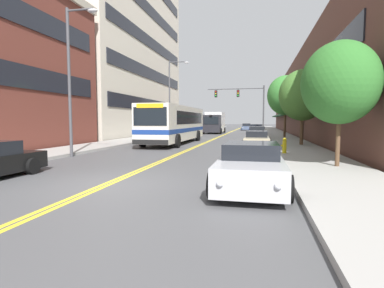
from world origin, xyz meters
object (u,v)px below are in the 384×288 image
(car_silver_parked_right_foreground, at_px, (251,167))
(fire_hydrant, at_px, (284,146))
(street_lamp_left_near, at_px, (73,70))
(street_tree_right_mid, at_px, (303,95))
(traffic_signal_mast, at_px, (244,100))
(car_navy_parked_right_far, at_px, (256,130))
(city_bus, at_px, (176,123))
(street_tree_right_near, at_px, (340,83))
(car_beige_parked_right_mid, at_px, (257,140))
(car_red_parked_left_far, at_px, (195,130))
(street_lamp_left_far, at_px, (172,93))
(box_truck, at_px, (214,122))
(car_slate_blue_moving_lead, at_px, (246,127))
(street_tree_right_far, at_px, (286,95))
(car_dark_grey_parked_left_mid, at_px, (183,131))
(car_champagne_parked_right_end, at_px, (257,134))

(car_silver_parked_right_foreground, height_order, fire_hydrant, car_silver_parked_right_foreground)
(street_lamp_left_near, xyz_separation_m, street_tree_right_mid, (12.76, 9.18, -0.77))
(traffic_signal_mast, bearing_deg, car_navy_parked_right_far, 57.16)
(city_bus, distance_m, street_tree_right_mid, 10.42)
(traffic_signal_mast, relative_size, street_tree_right_near, 1.52)
(car_beige_parked_right_mid, relative_size, car_navy_parked_right_far, 1.08)
(traffic_signal_mast, bearing_deg, car_red_parked_left_far, 160.88)
(car_red_parked_left_far, bearing_deg, street_lamp_left_far, -94.37)
(city_bus, distance_m, box_truck, 20.81)
(car_red_parked_left_far, relative_size, street_lamp_left_far, 0.51)
(car_navy_parked_right_far, height_order, street_tree_right_near, street_tree_right_near)
(car_red_parked_left_far, bearing_deg, traffic_signal_mast, -19.12)
(car_slate_blue_moving_lead, height_order, box_truck, box_truck)
(box_truck, distance_m, street_tree_right_far, 15.92)
(street_tree_right_far, bearing_deg, street_tree_right_mid, -87.75)
(car_slate_blue_moving_lead, height_order, street_lamp_left_far, street_lamp_left_far)
(city_bus, distance_m, car_navy_parked_right_far, 18.63)
(car_silver_parked_right_foreground, distance_m, fire_hydrant, 8.51)
(car_silver_parked_right_foreground, xyz_separation_m, box_truck, (-6.31, 37.00, 1.04))
(traffic_signal_mast, bearing_deg, car_dark_grey_parked_left_mid, -147.94)
(car_slate_blue_moving_lead, distance_m, street_lamp_left_near, 48.01)
(car_slate_blue_moving_lead, height_order, street_tree_right_near, street_tree_right_near)
(street_lamp_left_near, xyz_separation_m, street_tree_right_far, (12.38, 18.87, 0.01))
(street_lamp_left_far, height_order, street_tree_right_far, street_lamp_left_far)
(street_tree_right_mid, bearing_deg, street_tree_right_far, 92.25)
(street_lamp_left_near, height_order, street_tree_right_mid, street_lamp_left_near)
(street_tree_right_near, xyz_separation_m, fire_hydrant, (-1.63, 4.42, -2.82))
(car_dark_grey_parked_left_mid, height_order, fire_hydrant, car_dark_grey_parked_left_mid)
(car_red_parked_left_far, xyz_separation_m, street_lamp_left_far, (-0.72, -9.38, 4.45))
(car_slate_blue_moving_lead, height_order, street_tree_right_far, street_tree_right_far)
(city_bus, height_order, street_tree_right_mid, street_tree_right_mid)
(street_tree_right_near, bearing_deg, street_tree_right_far, 90.73)
(box_truck, relative_size, street_lamp_left_far, 0.80)
(car_dark_grey_parked_left_mid, relative_size, car_champagne_parked_right_end, 0.94)
(car_silver_parked_right_foreground, distance_m, car_champagne_parked_right_end, 22.67)
(street_tree_right_mid, distance_m, fire_hydrant, 7.38)
(traffic_signal_mast, bearing_deg, car_beige_parked_right_mid, -84.29)
(car_champagne_parked_right_end, bearing_deg, car_dark_grey_parked_left_mid, 155.61)
(city_bus, bearing_deg, car_navy_parked_right_far, 68.87)
(car_dark_grey_parked_left_mid, relative_size, car_red_parked_left_far, 1.00)
(street_lamp_left_far, xyz_separation_m, street_tree_right_mid, (12.69, -9.31, -1.26))
(street_tree_right_far, bearing_deg, car_beige_parked_right_mid, -104.45)
(car_navy_parked_right_far, relative_size, street_tree_right_near, 0.86)
(street_tree_right_mid, xyz_separation_m, fire_hydrant, (-1.75, -6.40, -3.23))
(car_slate_blue_moving_lead, relative_size, street_tree_right_mid, 0.76)
(car_beige_parked_right_mid, height_order, car_champagne_parked_right_end, car_champagne_parked_right_end)
(car_navy_parked_right_far, height_order, traffic_signal_mast, traffic_signal_mast)
(street_tree_right_near, bearing_deg, city_bus, 129.18)
(car_navy_parked_right_far, distance_m, car_slate_blue_moving_lead, 19.40)
(street_tree_right_mid, bearing_deg, traffic_signal_mast, 107.17)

